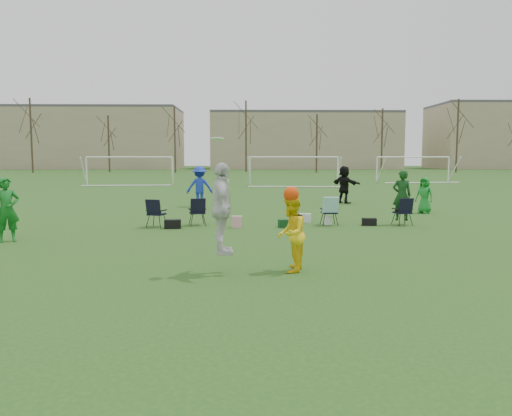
{
  "coord_description": "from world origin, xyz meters",
  "views": [
    {
      "loc": [
        0.1,
        -9.39,
        2.39
      ],
      "look_at": [
        0.31,
        1.76,
        1.25
      ],
      "focal_mm": 35.0,
      "sensor_mm": 36.0,
      "label": 1
    }
  ],
  "objects_px": {
    "center_contest": "(254,220)",
    "goal_left": "(130,163)",
    "fielder_green_far": "(425,195)",
    "fielder_black": "(344,185)",
    "goal_mid": "(294,163)",
    "fielder_blue": "(200,186)",
    "goal_right": "(413,162)",
    "fielder_green_near": "(7,210)"
  },
  "relations": [
    {
      "from": "center_contest",
      "to": "goal_left",
      "type": "height_order",
      "value": "center_contest"
    },
    {
      "from": "fielder_green_far",
      "to": "center_contest",
      "type": "distance_m",
      "value": 13.21
    },
    {
      "from": "fielder_black",
      "to": "goal_mid",
      "type": "bearing_deg",
      "value": -31.18
    },
    {
      "from": "fielder_blue",
      "to": "goal_left",
      "type": "relative_size",
      "value": 0.26
    },
    {
      "from": "fielder_black",
      "to": "goal_mid",
      "type": "relative_size",
      "value": 0.26
    },
    {
      "from": "fielder_blue",
      "to": "goal_mid",
      "type": "bearing_deg",
      "value": -115.68
    },
    {
      "from": "fielder_black",
      "to": "goal_left",
      "type": "distance_m",
      "value": 23.24
    },
    {
      "from": "fielder_black",
      "to": "goal_mid",
      "type": "height_order",
      "value": "goal_mid"
    },
    {
      "from": "goal_left",
      "to": "goal_mid",
      "type": "distance_m",
      "value": 14.14
    },
    {
      "from": "goal_left",
      "to": "goal_right",
      "type": "bearing_deg",
      "value": 3.75
    },
    {
      "from": "fielder_black",
      "to": "goal_mid",
      "type": "distance_m",
      "value": 15.65
    },
    {
      "from": "fielder_black",
      "to": "goal_left",
      "type": "xyz_separation_m",
      "value": [
        -15.18,
        17.57,
        0.95
      ]
    },
    {
      "from": "fielder_green_near",
      "to": "goal_right",
      "type": "height_order",
      "value": "goal_right"
    },
    {
      "from": "fielder_blue",
      "to": "goal_left",
      "type": "distance_m",
      "value": 20.8
    },
    {
      "from": "fielder_green_near",
      "to": "fielder_black",
      "type": "bearing_deg",
      "value": 11.72
    },
    {
      "from": "goal_right",
      "to": "center_contest",
      "type": "bearing_deg",
      "value": -120.92
    },
    {
      "from": "fielder_green_near",
      "to": "fielder_blue",
      "type": "relative_size",
      "value": 0.94
    },
    {
      "from": "fielder_blue",
      "to": "fielder_green_far",
      "type": "relative_size",
      "value": 1.26
    },
    {
      "from": "fielder_black",
      "to": "goal_left",
      "type": "relative_size",
      "value": 0.26
    },
    {
      "from": "goal_left",
      "to": "goal_mid",
      "type": "bearing_deg",
      "value": -13.13
    },
    {
      "from": "fielder_green_near",
      "to": "fielder_black",
      "type": "relative_size",
      "value": 0.94
    },
    {
      "from": "fielder_green_far",
      "to": "fielder_blue",
      "type": "bearing_deg",
      "value": -150.75
    },
    {
      "from": "center_contest",
      "to": "fielder_green_near",
      "type": "bearing_deg",
      "value": 150.26
    },
    {
      "from": "fielder_green_near",
      "to": "goal_mid",
      "type": "height_order",
      "value": "goal_mid"
    },
    {
      "from": "center_contest",
      "to": "goal_mid",
      "type": "xyz_separation_m",
      "value": [
        3.75,
        31.25,
        0.81
      ]
    },
    {
      "from": "fielder_blue",
      "to": "fielder_black",
      "type": "distance_m",
      "value": 7.55
    },
    {
      "from": "goal_left",
      "to": "goal_mid",
      "type": "relative_size",
      "value": 1.0
    },
    {
      "from": "fielder_black",
      "to": "center_contest",
      "type": "bearing_deg",
      "value": 127.03
    },
    {
      "from": "fielder_black",
      "to": "goal_right",
      "type": "relative_size",
      "value": 0.26
    },
    {
      "from": "fielder_green_far",
      "to": "goal_right",
      "type": "distance_m",
      "value": 27.64
    },
    {
      "from": "fielder_green_far",
      "to": "goal_mid",
      "type": "xyz_separation_m",
      "value": [
        -3.69,
        20.33,
        1.15
      ]
    },
    {
      "from": "goal_left",
      "to": "fielder_green_near",
      "type": "bearing_deg",
      "value": -88.52
    },
    {
      "from": "fielder_blue",
      "to": "center_contest",
      "type": "bearing_deg",
      "value": 93.89
    },
    {
      "from": "fielder_black",
      "to": "fielder_blue",
      "type": "bearing_deg",
      "value": 67.33
    },
    {
      "from": "fielder_green_near",
      "to": "goal_left",
      "type": "relative_size",
      "value": 0.25
    },
    {
      "from": "fielder_green_near",
      "to": "fielder_green_far",
      "type": "xyz_separation_m",
      "value": [
        14.36,
        6.96,
        -0.14
      ]
    },
    {
      "from": "goal_left",
      "to": "fielder_blue",
      "type": "bearing_deg",
      "value": -72.9
    },
    {
      "from": "fielder_blue",
      "to": "center_contest",
      "type": "relative_size",
      "value": 0.7
    },
    {
      "from": "fielder_green_far",
      "to": "goal_mid",
      "type": "bearing_deg",
      "value": 146.87
    },
    {
      "from": "center_contest",
      "to": "goal_mid",
      "type": "height_order",
      "value": "center_contest"
    },
    {
      "from": "goal_left",
      "to": "center_contest",
      "type": "bearing_deg",
      "value": -77.87
    },
    {
      "from": "goal_left",
      "to": "goal_right",
      "type": "xyz_separation_m",
      "value": [
        26.0,
        4.0,
        0.0
      ]
    }
  ]
}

